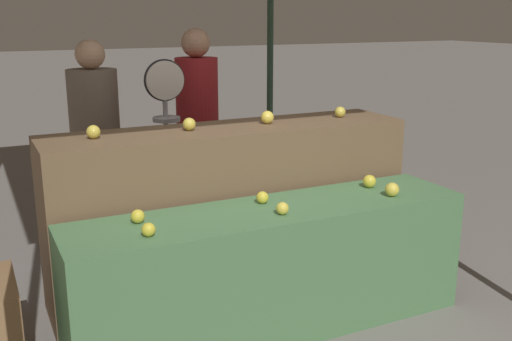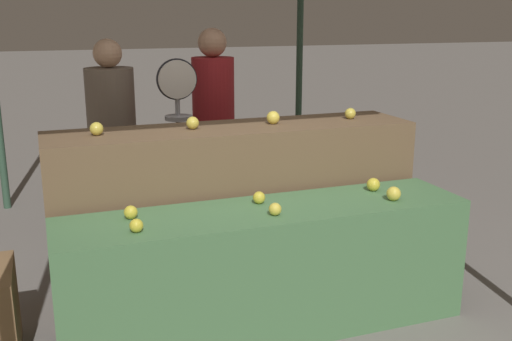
{
  "view_description": "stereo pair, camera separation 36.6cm",
  "coord_description": "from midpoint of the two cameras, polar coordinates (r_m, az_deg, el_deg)",
  "views": [
    {
      "loc": [
        -1.52,
        -2.88,
        1.83
      ],
      "look_at": [
        0.04,
        0.3,
        0.9
      ],
      "focal_mm": 42.0,
      "sensor_mm": 36.0,
      "label": 1
    },
    {
      "loc": [
        -1.18,
        -3.03,
        1.83
      ],
      "look_at": [
        0.04,
        0.3,
        0.9
      ],
      "focal_mm": 42.0,
      "sensor_mm": 36.0,
      "label": 2
    }
  ],
  "objects": [
    {
      "name": "apple_back_0",
      "position": [
        3.66,
        -18.03,
        3.49
      ],
      "size": [
        0.08,
        0.08,
        0.08
      ],
      "primitive_type": "sphere",
      "color": "gold",
      "rests_on": "display_counter_back"
    },
    {
      "name": "person_vendor_at_scale",
      "position": [
        4.85,
        -7.75,
        4.75
      ],
      "size": [
        0.42,
        0.42,
        1.73
      ],
      "rotation": [
        0.0,
        0.0,
        3.43
      ],
      "color": "#2D2D38",
      "rests_on": "ground_plane"
    },
    {
      "name": "apple_front_0",
      "position": [
        3.08,
        -13.6,
        -5.56
      ],
      "size": [
        0.07,
        0.07,
        0.07
      ],
      "primitive_type": "sphere",
      "color": "gold",
      "rests_on": "display_counter_front"
    },
    {
      "name": "apple_front_2",
      "position": [
        3.69,
        10.1,
        -1.84
      ],
      "size": [
        0.09,
        0.09,
        0.09
      ],
      "primitive_type": "sphere",
      "color": "yellow",
      "rests_on": "display_counter_front"
    },
    {
      "name": "apple_back_1",
      "position": [
        3.78,
        -9.15,
        4.35
      ],
      "size": [
        0.08,
        0.08,
        0.08
      ],
      "primitive_type": "sphere",
      "color": "gold",
      "rests_on": "display_counter_back"
    },
    {
      "name": "apple_front_5",
      "position": [
        3.86,
        8.11,
        -1.06
      ],
      "size": [
        0.08,
        0.08,
        0.08
      ],
      "primitive_type": "sphere",
      "color": "gold",
      "rests_on": "display_counter_front"
    },
    {
      "name": "person_customer_left",
      "position": [
        4.73,
        -17.21,
        3.29
      ],
      "size": [
        0.49,
        0.49,
        1.66
      ],
      "rotation": [
        0.0,
        0.0,
        2.71
      ],
      "color": "#2D2D38",
      "rests_on": "ground_plane"
    },
    {
      "name": "display_counter_front",
      "position": [
        3.56,
        -1.43,
        -9.46
      ],
      "size": [
        2.39,
        0.55,
        0.75
      ],
      "primitive_type": "cube",
      "color": "#4C7A4C",
      "rests_on": "ground_plane"
    },
    {
      "name": "ground_plane",
      "position": [
        3.73,
        -1.39,
        -14.75
      ],
      "size": [
        60.0,
        60.0,
        0.0
      ],
      "primitive_type": "plane",
      "color": "slate"
    },
    {
      "name": "apple_front_3",
      "position": [
        3.28,
        -14.37,
        -4.3
      ],
      "size": [
        0.07,
        0.07,
        0.07
      ],
      "primitive_type": "sphere",
      "color": "gold",
      "rests_on": "display_counter_front"
    },
    {
      "name": "display_counter_back",
      "position": [
        4.01,
        -5.04,
        -3.83
      ],
      "size": [
        2.39,
        0.55,
        1.13
      ],
      "primitive_type": "cube",
      "color": "brown",
      "rests_on": "ground_plane"
    },
    {
      "name": "apple_front_1",
      "position": [
        3.31,
        -0.6,
        -3.68
      ],
      "size": [
        0.07,
        0.07,
        0.07
      ],
      "primitive_type": "sphere",
      "color": "yellow",
      "rests_on": "display_counter_front"
    },
    {
      "name": "produce_scale",
      "position": [
        4.41,
        -10.94,
        5.08
      ],
      "size": [
        0.3,
        0.2,
        1.53
      ],
      "color": "#99999E",
      "rests_on": "ground_plane"
    },
    {
      "name": "apple_back_2",
      "position": [
        3.97,
        -1.56,
        5.07
      ],
      "size": [
        0.09,
        0.09,
        0.09
      ],
      "primitive_type": "sphere",
      "color": "yellow",
      "rests_on": "display_counter_back"
    },
    {
      "name": "apple_back_3",
      "position": [
        4.24,
        5.57,
        5.55
      ],
      "size": [
        0.08,
        0.08,
        0.08
      ],
      "primitive_type": "sphere",
      "color": "gold",
      "rests_on": "display_counter_back"
    },
    {
      "name": "apple_front_4",
      "position": [
        3.51,
        -2.37,
        -2.63
      ],
      "size": [
        0.07,
        0.07,
        0.07
      ],
      "primitive_type": "sphere",
      "color": "gold",
      "rests_on": "display_counter_front"
    }
  ]
}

